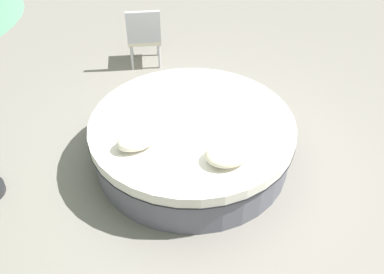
# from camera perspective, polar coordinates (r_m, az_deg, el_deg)

# --- Properties ---
(ground_plane) EXTENTS (16.00, 16.00, 0.00)m
(ground_plane) POSITION_cam_1_polar(r_m,az_deg,el_deg) (5.30, -0.00, -2.89)
(ground_plane) COLOR gray
(round_bed) EXTENTS (2.42, 2.42, 0.58)m
(round_bed) POSITION_cam_1_polar(r_m,az_deg,el_deg) (5.10, -0.00, -0.44)
(round_bed) COLOR #595966
(round_bed) RESTS_ON ground_plane
(throw_pillow_0) EXTENTS (0.45, 0.29, 0.18)m
(throw_pillow_0) POSITION_cam_1_polar(r_m,az_deg,el_deg) (4.56, -7.38, -0.43)
(throw_pillow_0) COLOR silver
(throw_pillow_0) RESTS_ON round_bed
(throw_pillow_1) EXTENTS (0.49, 0.39, 0.17)m
(throw_pillow_1) POSITION_cam_1_polar(r_m,az_deg,el_deg) (4.39, 4.91, -2.21)
(throw_pillow_1) COLOR beige
(throw_pillow_1) RESTS_ON round_bed
(patio_chair) EXTENTS (0.66, 0.65, 0.98)m
(patio_chair) POSITION_cam_1_polar(r_m,az_deg,el_deg) (6.91, -6.48, 13.58)
(patio_chair) COLOR #B7B7BC
(patio_chair) RESTS_ON ground_plane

